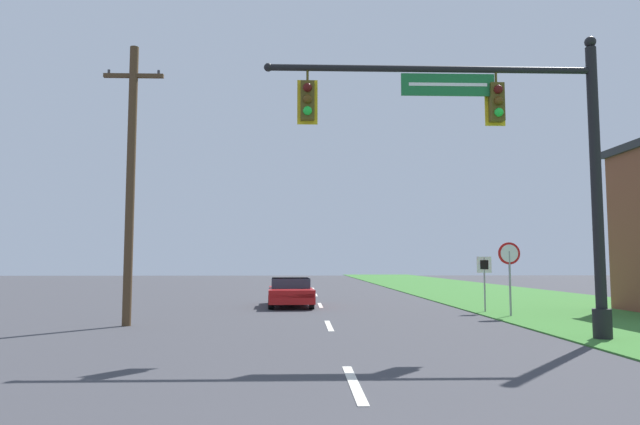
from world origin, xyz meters
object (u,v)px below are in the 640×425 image
stop_sign (509,262)px  route_sign_post (484,271)px  car_ahead (290,292)px  utility_pole_near (131,178)px  signal_mast (514,154)px

stop_sign → route_sign_post: bearing=100.9°
car_ahead → stop_sign: (7.62, -5.01, 1.26)m
stop_sign → route_sign_post: stop_sign is taller
route_sign_post → utility_pole_near: bearing=-161.0°
car_ahead → route_sign_post: size_ratio=2.27×
stop_sign → signal_mast: bearing=-108.4°
car_ahead → utility_pole_near: 9.52m
car_ahead → utility_pole_near: size_ratio=0.55×
signal_mast → stop_sign: signal_mast is taller
car_ahead → route_sign_post: bearing=-24.4°
signal_mast → utility_pole_near: utility_pole_near is taller
signal_mast → stop_sign: 6.72m
signal_mast → route_sign_post: size_ratio=4.12×
stop_sign → route_sign_post: size_ratio=1.23×
route_sign_post → signal_mast: bearing=-102.1°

